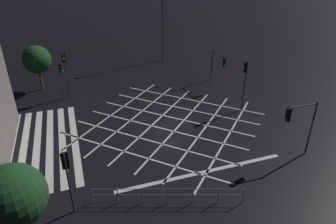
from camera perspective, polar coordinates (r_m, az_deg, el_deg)
The scene contains 12 objects.
ground_plane at distance 25.26m, azimuth 0.00°, elevation -2.10°, with size 200.00×200.00×0.00m, color black.
road_markings at distance 23.94m, azimuth -12.35°, elevation -4.59°, with size 17.37×21.06×0.01m.
traffic_light_median_north at distance 26.97m, azimuth 14.41°, elevation 6.58°, with size 0.36×0.39×4.57m.
traffic_light_sw_main at distance 30.37m, azimuth -19.04°, elevation 8.22°, with size 0.39×0.36×4.55m.
traffic_light_nw_main at distance 32.43m, azimuth 9.74°, elevation 9.33°, with size 3.04×0.36×3.52m.
traffic_light_se_main at distance 16.35m, azimuth -18.74°, elevation -10.47°, with size 0.39×0.36×3.87m.
traffic_light_ne_cross at distance 21.37m, azimuth 23.66°, elevation -1.23°, with size 0.36×2.49×4.09m.
traffic_light_sw_cross at distance 30.16m, azimuth -19.70°, elevation 6.84°, with size 0.36×0.39×3.72m.
street_lamp_east at distance 39.94m, azimuth -1.02°, elevation 18.91°, with size 0.45×0.45×10.35m.
street_tree_near at distance 33.40m, azimuth -23.72°, elevation 9.11°, with size 2.81×2.81×4.67m.
street_tree_far at distance 14.36m, azimuth -27.49°, elevation -14.15°, with size 2.82×2.82×5.03m.
pedestrian_railing at distance 17.31m, azimuth 0.00°, elevation -15.30°, with size 2.81×8.05×1.05m.
Camera 1 is at (20.82, -7.18, 12.37)m, focal length 32.00 mm.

